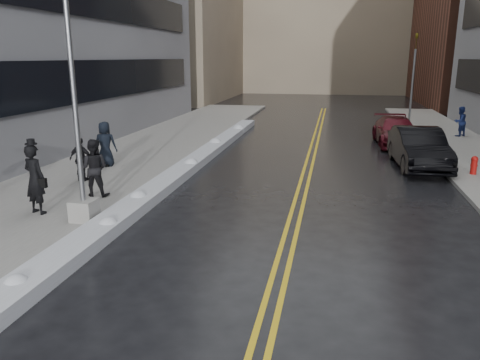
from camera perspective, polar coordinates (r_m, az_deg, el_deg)
The scene contains 17 objects.
ground at distance 11.08m, azimuth -8.27°, elevation -10.16°, with size 160.00×160.00×0.00m, color black.
sidewalk_west at distance 22.00m, azimuth -13.75°, elevation 2.36°, with size 5.50×50.00×0.15m, color gray.
lane_line_left at distance 20.01m, azimuth 7.80°, elevation 1.23°, with size 0.12×50.00×0.01m, color gold.
lane_line_right at distance 19.99m, azimuth 8.66°, elevation 1.19°, with size 0.12×50.00×0.01m, color gold.
snow_ridge at distance 18.95m, azimuth -7.23°, elevation 1.00°, with size 0.90×30.00×0.34m, color silver.
building_west_far at distance 56.88m, azimuth -8.61°, elevation 19.01°, with size 14.00×22.00×18.00m, color gray.
building_far at distance 69.74m, azimuth 10.77°, elevation 19.75°, with size 36.00×16.00×22.00m, color gray.
lamppost at distance 13.47m, azimuth -19.18°, elevation 4.95°, with size 0.65×0.65×7.62m.
fire_hydrant at distance 20.60m, azimuth 26.64°, elevation 1.73°, with size 0.26×0.26×0.73m.
traffic_signal at distance 33.82m, azimuth 20.35°, elevation 11.78°, with size 0.16×0.20×6.00m.
pedestrian_fedora at distance 14.90m, azimuth -23.71°, elevation 0.08°, with size 0.75×0.49×2.06m, color black.
pedestrian_b at distance 16.14m, azimuth -17.37°, elevation 1.44°, with size 0.93×0.72×1.91m, color black.
pedestrian_c at distance 20.53m, azimuth -16.10°, elevation 4.24°, with size 0.92×0.60×1.89m, color black.
pedestrian_d at distance 18.31m, azimuth -18.78°, elevation 2.39°, with size 0.96×0.40×1.63m, color black.
pedestrian_east at distance 30.23m, azimuth 25.23°, elevation 6.47°, with size 0.84×0.65×1.72m, color navy.
car_black at distance 21.51m, azimuth 20.95°, elevation 3.65°, with size 1.81×5.19×1.71m, color black.
car_maroon at distance 26.81m, azimuth 18.46°, elevation 5.65°, with size 2.08×5.11×1.48m, color #440A13.
Camera 1 is at (3.50, -9.43, 4.64)m, focal length 35.00 mm.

